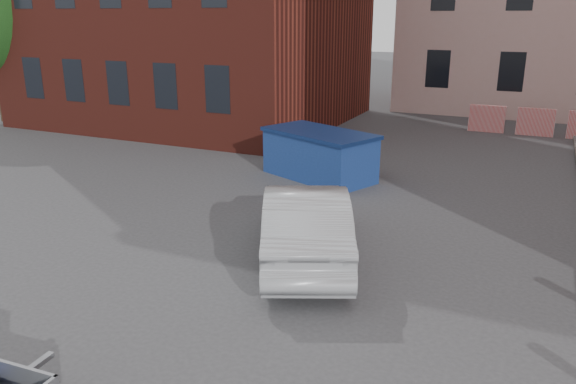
% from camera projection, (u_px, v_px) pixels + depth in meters
% --- Properties ---
extents(ground, '(120.00, 120.00, 0.00)m').
position_uv_depth(ground, '(226.00, 282.00, 9.35)').
color(ground, '#38383A').
rests_on(ground, ground).
extents(far_building, '(6.00, 6.00, 8.00)m').
position_uv_depth(far_building, '(129.00, 19.00, 35.17)').
color(far_building, maroon).
rests_on(far_building, ground).
extents(barriers, '(4.70, 0.18, 1.00)m').
position_uv_depth(barriers, '(536.00, 122.00, 20.50)').
color(barriers, red).
rests_on(barriers, ground).
extents(dumpster, '(3.45, 2.66, 1.29)m').
position_uv_depth(dumpster, '(319.00, 154.00, 15.14)').
color(dumpster, navy).
rests_on(dumpster, ground).
extents(silver_car, '(3.05, 4.39, 1.37)m').
position_uv_depth(silver_car, '(306.00, 222.00, 10.09)').
color(silver_car, '#9C9EA3').
rests_on(silver_car, ground).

